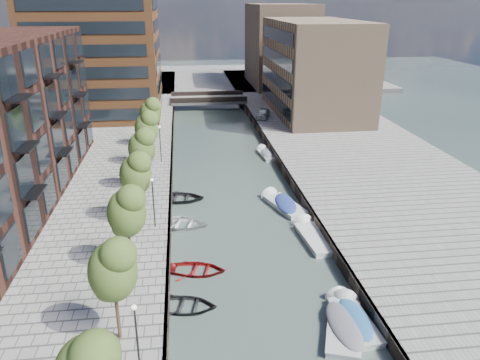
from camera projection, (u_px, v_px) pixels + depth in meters
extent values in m
plane|color=#38473F|center=(226.00, 167.00, 53.30)|extent=(300.00, 300.00, 0.00)
cube|color=gray|center=(361.00, 158.00, 54.97)|extent=(20.00, 140.00, 1.00)
cube|color=#332823|center=(172.00, 166.00, 52.41)|extent=(0.25, 140.00, 1.00)
cube|color=#332823|center=(278.00, 161.00, 53.82)|extent=(0.25, 140.00, 1.00)
cube|color=gray|center=(201.00, 79.00, 108.60)|extent=(80.00, 40.00, 1.00)
cube|color=brown|center=(93.00, 13.00, 68.64)|extent=(18.00, 18.00, 30.00)
cube|color=#917459|center=(314.00, 67.00, 72.60)|extent=(12.00, 25.00, 14.00)
cube|color=#917459|center=(280.00, 45.00, 96.28)|extent=(12.00, 20.00, 16.00)
cube|color=gray|center=(208.00, 100.00, 82.42)|extent=(13.00, 6.00, 0.60)
cube|color=#332823|center=(209.00, 100.00, 79.61)|extent=(13.00, 0.40, 0.80)
cube|color=#332823|center=(207.00, 93.00, 84.79)|extent=(13.00, 0.40, 0.80)
cylinder|color=#382619|center=(117.00, 312.00, 24.55)|extent=(0.20, 0.20, 3.20)
ellipsoid|color=#3E5B22|center=(112.00, 268.00, 23.56)|extent=(2.50, 2.50, 3.25)
cylinder|color=#382619|center=(130.00, 247.00, 31.02)|extent=(0.20, 0.20, 3.20)
ellipsoid|color=#3E5B22|center=(126.00, 210.00, 30.04)|extent=(2.50, 2.50, 3.25)
cylinder|color=#382619|center=(138.00, 204.00, 37.50)|extent=(0.20, 0.20, 3.20)
ellipsoid|color=#3E5B22|center=(135.00, 172.00, 36.51)|extent=(2.50, 2.50, 3.25)
cylinder|color=#382619|center=(144.00, 174.00, 43.97)|extent=(0.20, 0.20, 3.20)
ellipsoid|color=#3E5B22|center=(142.00, 146.00, 42.98)|extent=(2.50, 2.50, 3.25)
cylinder|color=#382619|center=(148.00, 151.00, 50.44)|extent=(0.20, 0.20, 3.20)
ellipsoid|color=#3E5B22|center=(146.00, 127.00, 49.45)|extent=(2.50, 2.50, 3.25)
cylinder|color=#382619|center=(151.00, 134.00, 56.92)|extent=(0.20, 0.20, 3.20)
ellipsoid|color=#3E5B22|center=(150.00, 112.00, 55.93)|extent=(2.50, 2.50, 3.25)
cylinder|color=black|center=(138.00, 343.00, 21.78)|extent=(0.10, 0.10, 4.00)
sphere|color=#FFF2CC|center=(134.00, 307.00, 21.06)|extent=(0.24, 0.24, 0.24)
cylinder|color=black|center=(154.00, 204.00, 36.58)|extent=(0.10, 0.10, 4.00)
sphere|color=#FFF2CC|center=(152.00, 180.00, 35.85)|extent=(0.24, 0.24, 0.24)
cylinder|color=black|center=(160.00, 145.00, 51.37)|extent=(0.10, 0.10, 4.00)
sphere|color=#FFF2CC|center=(159.00, 127.00, 50.65)|extent=(0.24, 0.24, 0.24)
imported|color=black|center=(185.00, 308.00, 29.07)|extent=(4.62, 3.72, 0.85)
imported|color=maroon|center=(198.00, 272.00, 32.92)|extent=(4.56, 3.69, 0.83)
imported|color=silver|center=(181.00, 227.00, 39.49)|extent=(5.45, 4.44, 0.99)
imported|color=black|center=(178.00, 201.00, 44.58)|extent=(5.46, 4.24, 1.04)
cube|color=#B5B6B4|center=(354.00, 324.00, 27.59)|extent=(1.98, 4.58, 0.63)
cube|color=#B5B6B4|center=(355.00, 319.00, 27.47)|extent=(2.07, 4.68, 0.10)
cone|color=#B5B6B4|center=(340.00, 301.00, 29.62)|extent=(1.71, 1.00, 1.65)
ellipsoid|color=#215C98|center=(355.00, 319.00, 27.45)|extent=(1.86, 4.18, 0.54)
cube|color=#B8B7B5|center=(343.00, 331.00, 27.00)|extent=(3.36, 5.21, 0.69)
cube|color=#B8B7B5|center=(344.00, 326.00, 26.86)|extent=(3.48, 5.34, 0.11)
cone|color=#B8B7B5|center=(344.00, 305.00, 29.20)|extent=(2.02, 1.52, 1.81)
ellipsoid|color=slate|center=(344.00, 325.00, 26.84)|extent=(3.12, 4.78, 0.60)
cube|color=silver|center=(316.00, 241.00, 37.00)|extent=(2.30, 5.18, 0.71)
cube|color=silver|center=(316.00, 237.00, 36.86)|extent=(2.40, 5.30, 0.11)
cone|color=silver|center=(305.00, 226.00, 39.28)|extent=(1.94, 1.15, 1.86)
cube|color=silver|center=(285.00, 208.00, 42.89)|extent=(3.38, 5.34, 0.71)
cube|color=silver|center=(285.00, 204.00, 42.75)|extent=(3.50, 5.47, 0.11)
cone|color=silver|center=(272.00, 198.00, 44.96)|extent=(2.07, 1.53, 1.85)
ellipsoid|color=navy|center=(285.00, 204.00, 42.73)|extent=(3.14, 4.89, 0.61)
cube|color=#B7B7B5|center=(267.00, 156.00, 56.97)|extent=(1.97, 4.24, 0.58)
cube|color=#B7B7B5|center=(267.00, 154.00, 56.86)|extent=(2.05, 4.34, 0.09)
cone|color=#B7B7B5|center=(263.00, 151.00, 58.81)|extent=(1.60, 0.97, 1.51)
ellipsoid|color=slate|center=(267.00, 153.00, 56.84)|extent=(1.84, 3.88, 0.50)
imported|color=silver|center=(263.00, 113.00, 71.03)|extent=(3.02, 4.56, 1.44)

